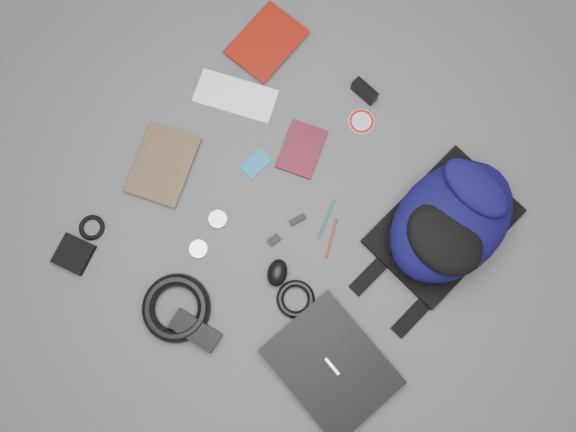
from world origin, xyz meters
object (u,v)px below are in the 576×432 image
Objects in this scene: backpack at (451,221)px; dvd_case at (302,149)px; pouch at (74,254)px; power_brick at (195,330)px; laptop at (332,366)px; compact_camera at (365,91)px; mouse at (277,273)px; textbook_red at (246,26)px; comic_book at (137,156)px.

backpack is 2.79× the size of dvd_case.
power_brick is at bearing 7.31° from pouch.
laptop is 0.83m from compact_camera.
laptop is at bearing 16.71° from power_brick.
backpack is 5.54× the size of mouse.
pouch is (0.06, -0.88, -0.00)m from textbook_red.
comic_book is 1.60× the size of power_brick.
comic_book is at bearing -120.01° from compact_camera.
power_brick is at bearing -50.84° from comic_book.
mouse reaches higher than textbook_red.
laptop is 0.40m from power_brick.
comic_book is at bearing -87.76° from textbook_red.
dvd_case is at bearing -164.41° from backpack.
power_brick is 0.43m from pouch.
laptop is 0.85m from comic_book.
comic_book is 0.56m from power_brick.
laptop is 3.93× the size of compact_camera.
power_brick reaches higher than pouch.
mouse is (0.18, -0.34, 0.01)m from dvd_case.
dvd_case is 1.89× the size of compact_camera.
compact_camera is 0.62m from mouse.
mouse is at bearing 170.20° from laptop.
pouch is (-0.51, -0.33, -0.01)m from mouse.
textbook_red reaches higher than comic_book.
dvd_case is at bearing 64.06° from pouch.
dvd_case is 0.63m from power_brick.
power_brick is (-0.08, -0.27, -0.00)m from mouse.
backpack is 0.53m from laptop.
compact_camera reaches higher than dvd_case.
power_brick is 1.50× the size of pouch.
textbook_red is at bearing 113.04° from power_brick.
power_brick is (0.06, -0.88, -0.01)m from compact_camera.
backpack is 1.95× the size of comic_book.
mouse is (0.56, -0.01, 0.01)m from comic_book.
laptop is 1.46× the size of comic_book.
backpack reaches higher than textbook_red.
compact_camera is at bearing 77.86° from mouse.
backpack reaches higher than dvd_case.
mouse reaches higher than power_brick.
dvd_case is 1.12× the size of power_brick.
power_brick is at bearing -144.50° from laptop.
dvd_case is (0.39, -0.21, -0.01)m from textbook_red.
textbook_red is 1.59× the size of power_brick.
textbook_red is (-0.87, 0.14, -0.08)m from backpack.
laptop reaches higher than comic_book.
compact_camera is (0.04, 0.26, 0.02)m from dvd_case.
dvd_case is at bearing 21.28° from comic_book.
laptop is 1.47× the size of textbook_red.
dvd_case is (0.38, 0.33, -0.00)m from comic_book.
comic_book is 2.84× the size of mouse.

